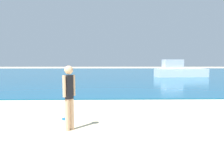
% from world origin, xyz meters
% --- Properties ---
extents(water, '(160.00, 60.00, 0.06)m').
position_xyz_m(water, '(0.00, 40.62, 0.03)').
color(water, '#14567F').
rests_on(water, ground).
extents(person_standing, '(0.28, 0.32, 1.71)m').
position_xyz_m(person_standing, '(-1.71, 6.05, 0.97)').
color(person_standing, '#DDAD84').
rests_on(person_standing, ground).
extents(frisbee, '(0.30, 0.30, 0.03)m').
position_xyz_m(frisbee, '(-2.01, 7.14, 0.01)').
color(frisbee, blue).
rests_on(frisbee, ground).
extents(boat_near, '(6.52, 2.77, 2.15)m').
position_xyz_m(boat_near, '(8.29, 26.52, 0.80)').
color(boat_near, white).
rests_on(boat_near, water).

